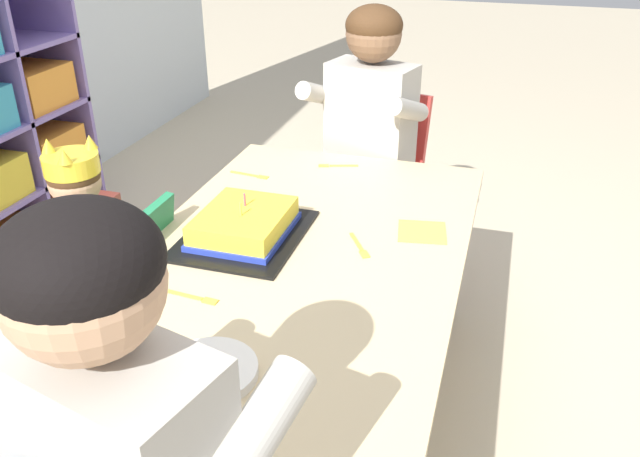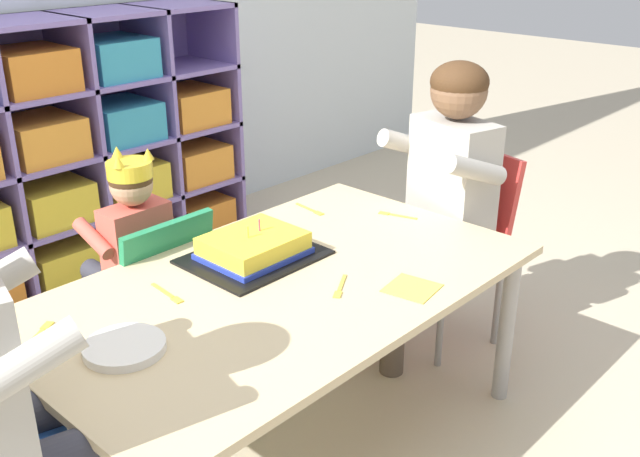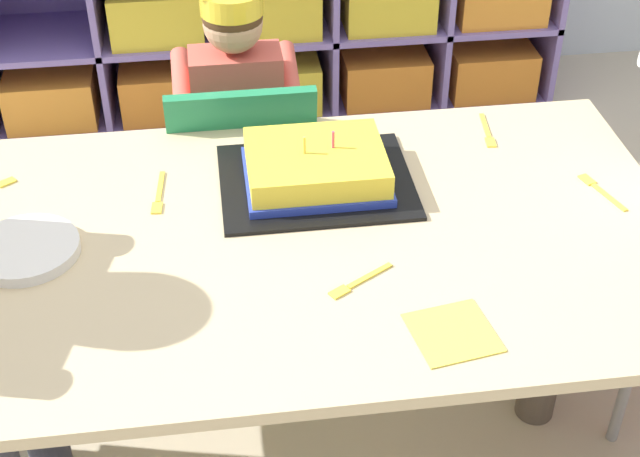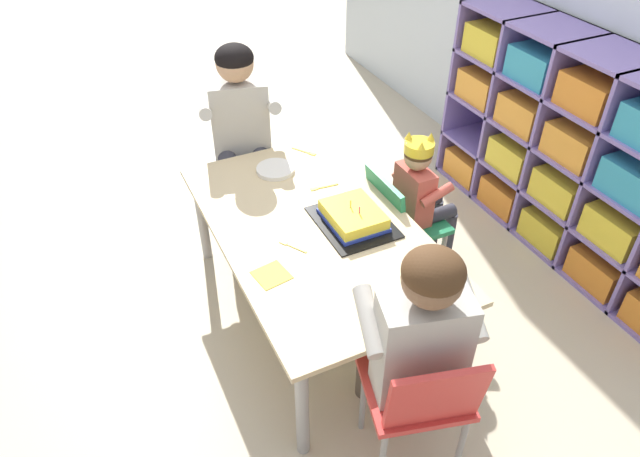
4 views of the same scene
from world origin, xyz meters
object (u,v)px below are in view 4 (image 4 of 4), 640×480
(classroom_chair_adult_side, at_px, (284,202))
(fork_scattered_mid_table, at_px, (394,366))
(fork_near_cake_tray, at_px, (261,202))
(classroom_chair_blue, at_px, (483,341))
(adult_helper_seated, at_px, (283,157))
(fork_at_table_front_edge, at_px, (227,260))
(activity_table, at_px, (280,280))
(child_with_crown, at_px, (526,296))
(birthday_cake_on_tray, at_px, (277,301))
(paper_plate_stack, at_px, (249,227))
(fork_by_napkin, at_px, (188,215))

(classroom_chair_adult_side, relative_size, fork_scattered_mid_table, 5.83)
(fork_near_cake_tray, bearing_deg, classroom_chair_blue, 156.23)
(adult_helper_seated, xyz_separation_m, fork_at_table_front_edge, (0.75, -0.21, -0.09))
(classroom_chair_adult_side, bearing_deg, activity_table, -89.16)
(child_with_crown, bearing_deg, classroom_chair_blue, 90.74)
(activity_table, bearing_deg, birthday_cake_on_tray, -4.95)
(paper_plate_stack, bearing_deg, child_with_crown, 64.45)
(activity_table, height_order, paper_plate_stack, paper_plate_stack)
(classroom_chair_blue, bearing_deg, fork_by_napkin, 66.01)
(paper_plate_stack, relative_size, fork_by_napkin, 1.59)
(classroom_chair_adult_side, relative_size, fork_by_napkin, 5.55)
(child_with_crown, height_order, fork_at_table_front_edge, child_with_crown)
(classroom_chair_adult_side, relative_size, birthday_cake_on_tray, 2.09)
(activity_table, bearing_deg, fork_by_napkin, -149.84)
(child_with_crown, bearing_deg, fork_scattered_mid_table, 145.29)
(child_with_crown, height_order, adult_helper_seated, adult_helper_seated)
(birthday_cake_on_tray, xyz_separation_m, paper_plate_stack, (-0.59, -0.05, -0.02))
(activity_table, bearing_deg, fork_near_cake_tray, -177.10)
(activity_table, height_order, child_with_crown, child_with_crown)
(paper_plate_stack, xyz_separation_m, fork_by_napkin, (-0.18, -0.19, -0.01))
(child_with_crown, height_order, classroom_chair_adult_side, child_with_crown)
(fork_by_napkin, bearing_deg, classroom_chair_adult_side, -107.51)
(activity_table, height_order, fork_scattered_mid_table, fork_scattered_mid_table)
(paper_plate_stack, bearing_deg, classroom_chair_blue, 61.78)
(fork_by_napkin, xyz_separation_m, fork_near_cake_tray, (-0.11, 0.24, 0.00))
(child_with_crown, height_order, fork_scattered_mid_table, child_with_crown)
(classroom_chair_adult_side, distance_m, fork_by_napkin, 0.58)
(paper_plate_stack, xyz_separation_m, fork_scattered_mid_table, (0.87, 0.27, -0.01))
(classroom_chair_adult_side, xyz_separation_m, fork_scattered_mid_table, (1.50, 0.13, 0.11))
(birthday_cake_on_tray, bearing_deg, paper_plate_stack, -175.15)
(classroom_chair_blue, relative_size, classroom_chair_adult_side, 0.81)
(classroom_chair_adult_side, bearing_deg, fork_scattered_mid_table, -79.82)
(adult_helper_seated, xyz_separation_m, paper_plate_stack, (0.52, -0.14, -0.08))
(classroom_chair_blue, bearing_deg, adult_helper_seated, 38.23)
(classroom_chair_adult_side, xyz_separation_m, fork_by_napkin, (0.46, -0.34, 0.11))
(child_with_crown, relative_size, adult_helper_seated, 0.74)
(activity_table, bearing_deg, child_with_crown, 83.67)
(activity_table, xyz_separation_m, fork_at_table_front_edge, (-0.05, -0.14, 0.04))
(classroom_chair_blue, distance_m, child_with_crown, 0.18)
(fork_near_cake_tray, xyz_separation_m, fork_scattered_mid_table, (1.16, 0.23, 0.00))
(birthday_cake_on_tray, bearing_deg, fork_by_napkin, -162.44)
(classroom_chair_adult_side, relative_size, adult_helper_seated, 0.69)
(child_with_crown, relative_size, birthday_cake_on_tray, 2.22)
(child_with_crown, xyz_separation_m, fork_near_cake_tray, (-0.65, -0.70, 0.09))
(child_with_crown, distance_m, adult_helper_seated, 1.08)
(activity_table, xyz_separation_m, fork_near_cake_tray, (-0.57, -0.03, 0.04))
(activity_table, distance_m, classroom_chair_blue, 0.60)
(classroom_chair_blue, xyz_separation_m, birthday_cake_on_tray, (0.24, -0.59, 0.26))
(adult_helper_seated, relative_size, birthday_cake_on_tray, 3.01)
(fork_scattered_mid_table, bearing_deg, paper_plate_stack, -145.14)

